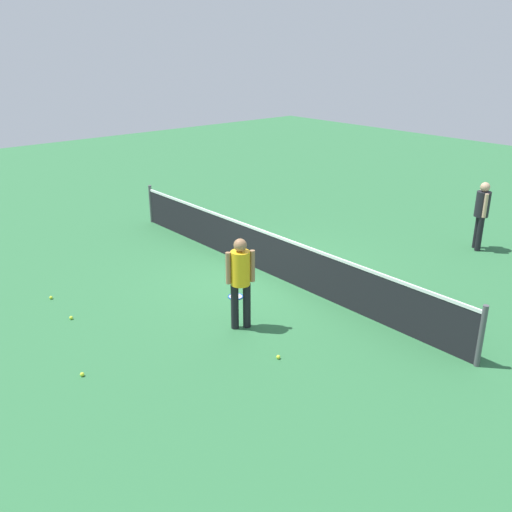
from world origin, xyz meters
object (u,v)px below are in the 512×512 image
tennis_ball_near_player (82,374)px  tennis_ball_by_net (71,318)px  player_far_side (482,210)px  tennis_ball_baseline (51,298)px  tennis_racket_near_player (236,297)px  tennis_ball_midcourt (278,357)px  player_near_side (240,276)px

tennis_ball_near_player → tennis_ball_by_net: bearing=161.2°
player_far_side → tennis_ball_baseline: size_ratio=25.76×
tennis_racket_near_player → tennis_ball_by_net: bearing=-113.4°
tennis_ball_near_player → tennis_ball_baseline: (-3.03, 0.71, 0.00)m
player_far_side → tennis_racket_near_player: (-1.71, -6.33, -1.00)m
player_far_side → tennis_ball_near_player: size_ratio=25.76×
tennis_ball_by_net → tennis_ball_baseline: size_ratio=1.00×
tennis_ball_by_net → tennis_racket_near_player: bearing=66.6°
tennis_racket_near_player → tennis_ball_baseline: tennis_ball_baseline is taller
tennis_ball_midcourt → tennis_ball_baseline: (-4.64, -1.94, 0.00)m
tennis_ball_midcourt → tennis_ball_baseline: size_ratio=1.00×
tennis_ball_near_player → tennis_racket_near_player: bearing=100.5°
tennis_ball_by_net → tennis_ball_midcourt: bearing=29.5°
tennis_racket_near_player → tennis_ball_near_player: bearing=-79.5°
player_far_side → tennis_ball_baseline: bearing=-113.9°
tennis_racket_near_player → tennis_ball_near_player: tennis_ball_near_player is taller
player_near_side → tennis_ball_by_net: player_near_side is taller
tennis_ball_near_player → tennis_ball_baseline: bearing=166.8°
player_far_side → tennis_ball_baseline: player_far_side is taller
player_far_side → tennis_ball_midcourt: 7.34m
player_near_side → tennis_racket_near_player: 1.60m
tennis_ball_by_net → player_far_side: bearing=72.2°
player_far_side → tennis_ball_midcourt: bearing=-85.6°
player_near_side → tennis_ball_near_player: size_ratio=25.76×
player_far_side → tennis_ball_near_player: bearing=-96.0°
tennis_ball_by_net → player_near_side: bearing=43.9°
tennis_racket_near_player → tennis_ball_near_player: size_ratio=8.44×
tennis_ball_near_player → tennis_ball_by_net: (-1.92, 0.65, 0.00)m
tennis_ball_near_player → tennis_ball_midcourt: 3.10m
tennis_ball_near_player → player_far_side: bearing=84.0°
player_far_side → tennis_ball_near_player: player_far_side is taller
tennis_racket_near_player → tennis_ball_midcourt: size_ratio=8.44×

